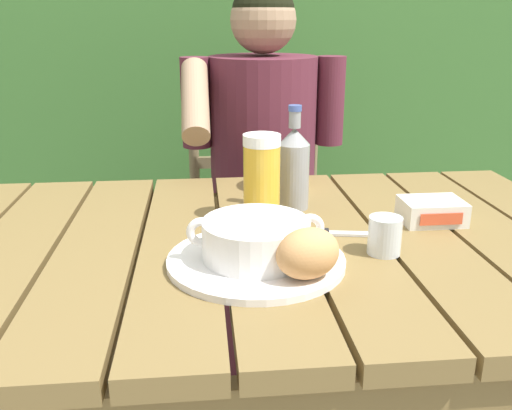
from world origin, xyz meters
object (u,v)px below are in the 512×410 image
Objects in this scene: beer_bottle at (294,167)px; bread_roll at (308,253)px; butter_tub at (432,211)px; person_eating at (263,160)px; water_glass_small at (385,235)px; serving_plate at (256,260)px; table_knife at (327,233)px; chair_near_diner at (258,213)px; soup_bowl at (256,238)px; diner_bowl at (280,174)px; beer_glass at (262,178)px.

bread_roll is at bearing -95.93° from beer_bottle.
beer_bottle reaches higher than butter_tub.
person_eating reaches higher than bread_roll.
bread_roll is 1.88× the size of water_glass_small.
person_eating reaches higher than serving_plate.
bread_roll is at bearing -140.70° from butter_tub.
butter_tub is (0.27, -0.61, 0.04)m from person_eating.
bread_roll is at bearing -111.20° from table_knife.
beer_bottle reaches higher than chair_near_diner.
serving_plate is (-0.10, -0.96, 0.26)m from chair_near_diner.
soup_bowl reaches higher than serving_plate.
butter_tub is (0.26, -0.12, -0.07)m from beer_bottle.
water_glass_small is at bearing 5.19° from soup_bowl.
bread_roll is at bearing -93.51° from diner_bowl.
soup_bowl is 0.23m from water_glass_small.
beer_glass is 1.12× the size of table_knife.
person_eating reaches higher than diner_bowl.
bread_roll is 0.57× the size of beer_bottle.
beer_glass is at bearing -95.30° from chair_near_diner.
water_glass_small is at bearing -135.41° from butter_tub.
beer_bottle reaches higher than water_glass_small.
diner_bowl is at bearing 92.33° from beer_bottle.
beer_bottle is at bearing 84.07° from bread_roll.
diner_bowl is (0.03, 0.51, -0.02)m from bread_roll.
soup_bowl reaches higher than diner_bowl.
person_eating reaches higher than soup_bowl.
diner_bowl is at bearing 72.20° from beer_glass.
person_eating reaches higher than water_glass_small.
butter_tub is 0.38m from diner_bowl.
beer_glass reaches higher than soup_bowl.
beer_glass reaches higher than serving_plate.
person_eating is 0.67m from butter_tub.
butter_tub is at bearing -24.00° from beer_bottle.
table_knife is (0.05, -0.85, 0.26)m from chair_near_diner.
person_eating reaches higher than beer_glass.
serving_plate is 1.91× the size of table_knife.
beer_bottle is 0.29m from water_glass_small.
chair_near_diner is 7.91× the size of butter_tub.
soup_bowl is at bearing -103.37° from diner_bowl.
chair_near_diner reaches higher than beer_glass.
beer_glass is at bearing 81.24° from serving_plate.
beer_glass is 0.35m from butter_tub.
diner_bowl is at bearing 76.63° from soup_bowl.
water_glass_small is at bearing -80.35° from person_eating.
serving_plate is (-0.10, -0.77, 0.02)m from person_eating.
beer_glass is (-0.04, 0.30, 0.04)m from bread_roll.
beer_glass reaches higher than butter_tub.
water_glass_small reaches higher than serving_plate.
beer_bottle is 0.19m from table_knife.
beer_bottle is at bearing -87.67° from diner_bowl.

